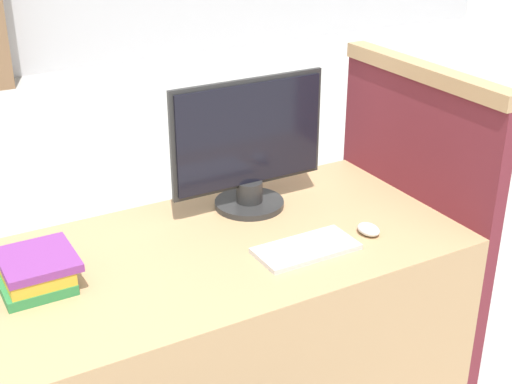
% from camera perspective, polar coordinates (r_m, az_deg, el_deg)
% --- Properties ---
extents(desk, '(1.47, 0.75, 0.74)m').
position_cam_1_polar(desk, '(2.35, -2.75, -12.29)').
color(desk, tan).
rests_on(desk, ground_plane).
extents(carrel_divider, '(0.07, 0.76, 1.20)m').
position_cam_1_polar(carrel_divider, '(2.60, 12.19, -2.80)').
color(carrel_divider, maroon).
rests_on(carrel_divider, ground_plane).
extents(monitor, '(0.54, 0.23, 0.44)m').
position_cam_1_polar(monitor, '(2.30, -0.58, 3.64)').
color(monitor, '#282828').
rests_on(monitor, desk).
extents(keyboard, '(0.31, 0.15, 0.02)m').
position_cam_1_polar(keyboard, '(2.12, 4.02, -4.55)').
color(keyboard, silver).
rests_on(keyboard, desk).
extents(mouse, '(0.06, 0.08, 0.03)m').
position_cam_1_polar(mouse, '(2.23, 8.99, -2.97)').
color(mouse, silver).
rests_on(mouse, desk).
extents(book_stack, '(0.21, 0.22, 0.09)m').
position_cam_1_polar(book_stack, '(2.02, -17.24, -6.00)').
color(book_stack, '#2D7F42').
rests_on(book_stack, desk).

